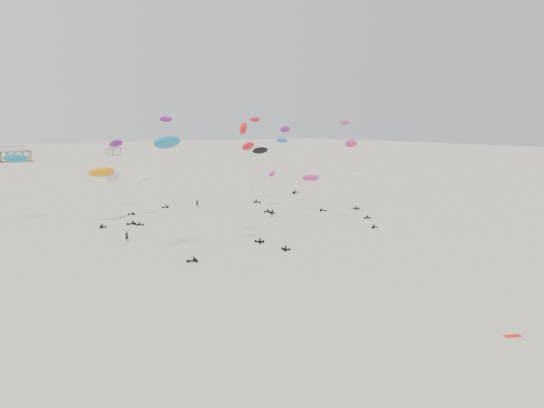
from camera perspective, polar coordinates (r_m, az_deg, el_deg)
ground_plane at (r=205.44m, az=-17.67°, el=1.98°), size 900.00×900.00×0.00m
pavilion_main at (r=349.83m, az=-26.23°, el=4.78°), size 21.00×13.00×9.80m
pavilion_small at (r=394.31m, az=-16.67°, el=5.54°), size 9.00×7.00×8.00m
rig_0 at (r=136.10m, az=0.79°, el=5.01°), size 9.29×4.04×21.93m
rig_1 at (r=95.35m, az=-1.58°, el=3.51°), size 6.35×9.50×19.52m
rig_2 at (r=134.28m, az=9.39°, el=1.88°), size 7.64×11.22×13.15m
rig_3 at (r=172.97m, az=-0.49°, el=6.59°), size 9.16×14.88×26.67m
rig_4 at (r=131.27m, az=-13.74°, el=2.08°), size 8.79×14.60×15.02m
rig_5 at (r=141.01m, az=-0.00°, el=2.21°), size 10.29×13.67×14.29m
rig_6 at (r=155.91m, az=-1.33°, el=4.92°), size 8.72×8.26×16.13m
rig_7 at (r=179.38m, az=1.58°, el=5.04°), size 6.14×14.78×19.63m
rig_8 at (r=124.14m, az=-17.86°, el=2.76°), size 6.27×7.75×13.22m
rig_9 at (r=119.77m, az=8.99°, el=4.59°), size 4.01×9.89×19.26m
rig_10 at (r=143.41m, az=-16.17°, el=5.17°), size 5.10×14.44×19.65m
rig_11 at (r=148.69m, az=8.26°, el=5.99°), size 8.49×13.26×25.06m
rig_12 at (r=151.37m, az=-11.35°, el=6.45°), size 7.76×12.39×25.23m
rig_13 at (r=91.01m, az=-10.97°, el=5.38°), size 6.41×10.37×20.83m
rig_14 at (r=136.56m, az=4.42°, el=2.22°), size 5.74×5.06×9.78m
rig_15 at (r=100.99m, az=-2.91°, el=6.68°), size 4.55×8.14×22.86m
rig_17 at (r=126.65m, az=-16.40°, el=2.09°), size 5.30×10.58×12.24m
rig_18 at (r=134.18m, az=-26.07°, el=3.80°), size 9.60×7.84×16.33m
spectator_0 at (r=105.89m, az=-15.34°, el=-3.89°), size 0.94×0.75×2.27m
spectator_1 at (r=128.43m, az=0.04°, el=-1.41°), size 1.22×0.96×2.19m
spectator_3 at (r=146.15m, az=-8.05°, el=-0.26°), size 0.99×0.88×2.25m
grounded_kite_b at (r=63.56m, az=24.46°, el=-12.82°), size 1.93×1.34×0.07m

